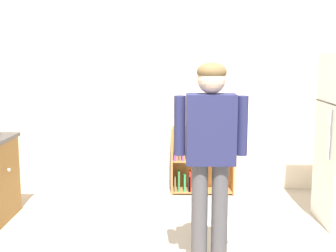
# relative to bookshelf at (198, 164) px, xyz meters

# --- Properties ---
(back_wall) EXTENTS (5.20, 0.06, 2.70)m
(back_wall) POSITION_rel_bookshelf_xyz_m (-0.17, 0.18, 0.98)
(back_wall) COLOR beige
(back_wall) RESTS_ON ground
(bookshelf) EXTENTS (0.80, 0.28, 0.85)m
(bookshelf) POSITION_rel_bookshelf_xyz_m (0.00, 0.00, 0.00)
(bookshelf) COLOR #B87D43
(bookshelf) RESTS_ON ground
(standing_person) EXTENTS (0.57, 0.23, 1.70)m
(standing_person) POSITION_rel_bookshelf_xyz_m (-0.02, -2.16, 0.66)
(standing_person) COLOR #575255
(standing_person) RESTS_ON ground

